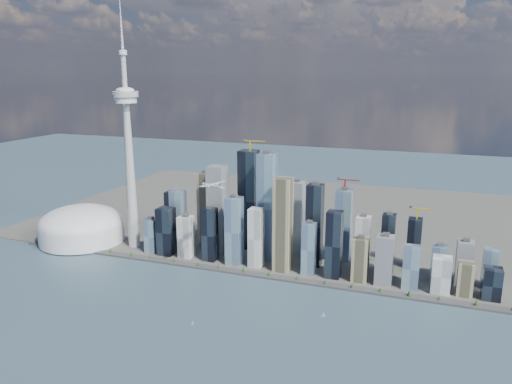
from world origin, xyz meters
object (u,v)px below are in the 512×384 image
(needle_tower, at_px, (129,148))
(sailboat_east, at_px, (323,315))
(sailboat_west, at_px, (192,323))
(dome_stadium, at_px, (82,226))
(airplane, at_px, (213,186))

(needle_tower, relative_size, sailboat_east, 53.23)
(needle_tower, xyz_separation_m, sailboat_west, (296.98, -284.30, -233.06))
(dome_stadium, bearing_deg, sailboat_west, -32.12)
(dome_stadium, height_order, airplane, airplane)
(airplane, distance_m, sailboat_west, 255.38)
(dome_stadium, xyz_separation_m, airplane, (402.23, -110.34, 156.02))
(needle_tower, relative_size, sailboat_west, 63.57)
(sailboat_west, bearing_deg, dome_stadium, 160.25)
(needle_tower, bearing_deg, sailboat_east, -20.49)
(needle_tower, xyz_separation_m, dome_stadium, (-140.00, -10.00, -196.40))
(airplane, bearing_deg, dome_stadium, -173.03)
(dome_stadium, distance_m, sailboat_west, 517.24)
(sailboat_west, bearing_deg, sailboat_east, 39.33)
(airplane, xyz_separation_m, sailboat_west, (34.75, -163.96, -192.68))
(airplane, relative_size, sailboat_east, 5.81)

